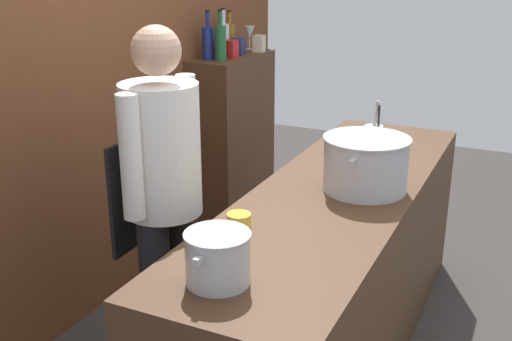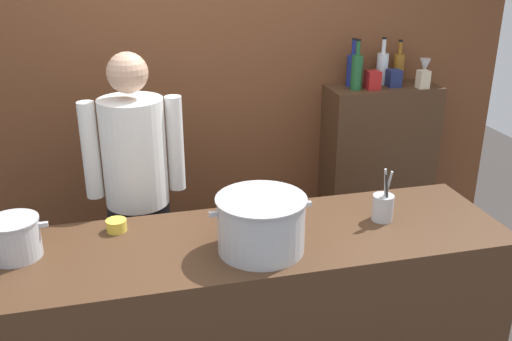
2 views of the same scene
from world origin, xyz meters
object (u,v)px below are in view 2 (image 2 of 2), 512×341
(butter_jar, at_px, (116,225))
(wine_bottle_amber, at_px, (399,67))
(chef, at_px, (136,181))
(wine_glass_tall, at_px, (425,67))
(wine_bottle_cobalt, at_px, (352,69))
(spice_tin_cream, at_px, (423,79))
(stockpot_small, at_px, (15,238))
(spice_tin_navy, at_px, (394,78))
(utensil_crock, at_px, (383,207))
(spice_tin_red, at_px, (373,80))
(stockpot_large, at_px, (261,224))
(wine_bottle_green, at_px, (357,71))
(wine_bottle_clear, at_px, (382,68))

(butter_jar, distance_m, wine_bottle_amber, 2.26)
(chef, height_order, wine_glass_tall, chef)
(wine_bottle_cobalt, distance_m, spice_tin_cream, 0.47)
(stockpot_small, xyz_separation_m, wine_bottle_cobalt, (2.02, 1.17, 0.39))
(chef, height_order, wine_bottle_amber, chef)
(wine_bottle_cobalt, bearing_deg, spice_tin_navy, -17.88)
(chef, distance_m, butter_jar, 0.46)
(chef, bearing_deg, spice_tin_navy, -164.36)
(utensil_crock, bearing_deg, spice_tin_red, 68.81)
(stockpot_small, xyz_separation_m, utensil_crock, (1.69, -0.06, -0.02))
(wine_bottle_amber, bearing_deg, stockpot_large, -133.68)
(stockpot_small, relative_size, wine_bottle_amber, 0.99)
(spice_tin_cream, bearing_deg, utensil_crock, -125.82)
(chef, height_order, wine_bottle_green, chef)
(stockpot_large, distance_m, butter_jar, 0.71)
(utensil_crock, xyz_separation_m, spice_tin_navy, (0.60, 1.15, 0.35))
(wine_bottle_cobalt, relative_size, spice_tin_red, 2.64)
(wine_bottle_cobalt, bearing_deg, wine_glass_tall, -6.74)
(spice_tin_navy, bearing_deg, wine_glass_tall, 6.33)
(butter_jar, xyz_separation_m, spice_tin_cream, (2.03, 0.87, 0.39))
(stockpot_small, xyz_separation_m, spice_tin_cream, (2.46, 1.01, 0.33))
(stockpot_small, relative_size, wine_bottle_clear, 0.91)
(wine_bottle_amber, xyz_separation_m, spice_tin_red, (-0.25, -0.14, -0.05))
(stockpot_large, height_order, wine_bottle_green, wine_bottle_green)
(wine_bottle_cobalt, relative_size, spice_tin_cream, 2.70)
(spice_tin_cream, distance_m, spice_tin_navy, 0.19)
(wine_bottle_cobalt, bearing_deg, wine_bottle_amber, 4.11)
(wine_glass_tall, distance_m, spice_tin_red, 0.41)
(wine_glass_tall, bearing_deg, butter_jar, -155.03)
(chef, relative_size, wine_bottle_green, 5.06)
(wine_glass_tall, bearing_deg, wine_bottle_green, -175.34)
(wine_bottle_clear, height_order, wine_bottle_amber, wine_bottle_clear)
(butter_jar, bearing_deg, wine_bottle_amber, 28.56)
(stockpot_small, distance_m, butter_jar, 0.45)
(wine_bottle_green, bearing_deg, spice_tin_red, -5.64)
(spice_tin_navy, bearing_deg, wine_bottle_clear, 119.24)
(chef, xyz_separation_m, wine_bottle_green, (1.47, 0.50, 0.42))
(wine_bottle_green, relative_size, spice_tin_navy, 2.86)
(wine_bottle_green, bearing_deg, spice_tin_navy, 3.22)
(spice_tin_red, xyz_separation_m, spice_tin_cream, (0.33, -0.06, -0.00))
(wine_bottle_clear, xyz_separation_m, spice_tin_navy, (0.05, -0.09, -0.06))
(stockpot_large, height_order, utensil_crock, utensil_crock)
(stockpot_small, height_order, wine_bottle_green, wine_bottle_green)
(wine_bottle_clear, relative_size, spice_tin_red, 2.62)
(wine_bottle_clear, distance_m, wine_bottle_cobalt, 0.22)
(butter_jar, height_order, wine_glass_tall, wine_glass_tall)
(chef, relative_size, wine_bottle_amber, 5.74)
(wine_bottle_amber, relative_size, wine_bottle_cobalt, 0.91)
(utensil_crock, distance_m, spice_tin_red, 1.25)
(wine_bottle_green, height_order, wine_bottle_cobalt, wine_bottle_green)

